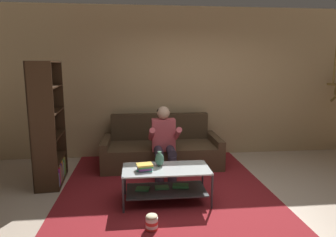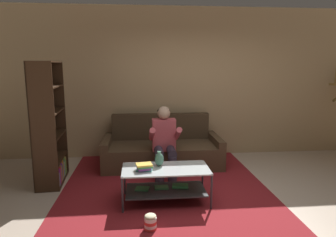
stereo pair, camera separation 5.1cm
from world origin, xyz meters
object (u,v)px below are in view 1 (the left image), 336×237
at_px(couch, 161,150).
at_px(person_seated_center, 164,139).
at_px(popcorn_tub, 152,222).
at_px(book_stack, 145,167).
at_px(vase, 160,159).
at_px(bookshelf, 47,139).
at_px(coffee_table, 166,180).

distance_m(couch, person_seated_center, 0.67).
bearing_deg(couch, popcorn_tub, -97.50).
height_order(person_seated_center, book_stack, person_seated_center).
bearing_deg(popcorn_tub, vase, 79.12).
relative_size(book_stack, popcorn_tub, 1.18).
xyz_separation_m(person_seated_center, book_stack, (-0.34, -1.02, -0.10)).
xyz_separation_m(vase, bookshelf, (-1.65, 0.77, 0.12)).
bearing_deg(person_seated_center, popcorn_tub, -100.09).
relative_size(coffee_table, book_stack, 5.12).
bearing_deg(book_stack, vase, 38.15).
relative_size(couch, popcorn_tub, 11.12).
height_order(book_stack, popcorn_tub, book_stack).
xyz_separation_m(book_stack, popcorn_tub, (0.05, -0.62, -0.42)).
bearing_deg(person_seated_center, book_stack, -108.75).
bearing_deg(person_seated_center, vase, -99.36).
bearing_deg(person_seated_center, bookshelf, -177.21).
bearing_deg(bookshelf, coffee_table, -26.49).
bearing_deg(couch, person_seated_center, -90.00).
xyz_separation_m(couch, book_stack, (-0.34, -1.59, 0.24)).
xyz_separation_m(person_seated_center, coffee_table, (-0.06, -0.95, -0.31)).
height_order(couch, vase, couch).
distance_m(person_seated_center, book_stack, 1.08).
xyz_separation_m(book_stack, bookshelf, (-1.45, 0.93, 0.17)).
height_order(couch, popcorn_tub, couch).
bearing_deg(couch, bookshelf, -159.79).
bearing_deg(couch, coffee_table, -92.33).
height_order(person_seated_center, vase, person_seated_center).
bearing_deg(book_stack, couch, 77.76).
xyz_separation_m(person_seated_center, popcorn_tub, (-0.29, -1.63, -0.52)).
xyz_separation_m(coffee_table, book_stack, (-0.28, -0.06, 0.21)).
distance_m(couch, vase, 1.46).
bearing_deg(coffee_table, book_stack, -167.21).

